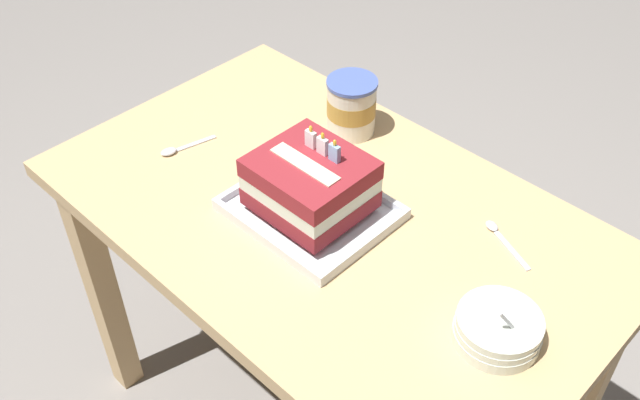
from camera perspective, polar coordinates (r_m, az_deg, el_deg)
name	(u,v)px	position (r m, az deg, el deg)	size (l,w,h in m)	color
dining_table	(329,255)	(1.49, 0.69, -4.35)	(1.12, 0.68, 0.78)	tan
foil_tray	(311,211)	(1.39, -0.74, -0.85)	(0.29, 0.25, 0.02)	silver
birthday_cake	(310,183)	(1.34, -0.76, 1.36)	(0.20, 0.18, 0.15)	maroon
bowl_stack	(498,329)	(1.20, 13.90, -9.86)	(0.14, 0.14, 0.10)	silver
ice_cream_tub	(351,106)	(1.56, 2.50, 7.45)	(0.11, 0.11, 0.13)	silver
serving_spoon_near_tray	(499,234)	(1.38, 13.96, -2.66)	(0.13, 0.07, 0.01)	silver
serving_spoon_by_bowls	(175,150)	(1.57, -11.42, 3.92)	(0.05, 0.13, 0.01)	silver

